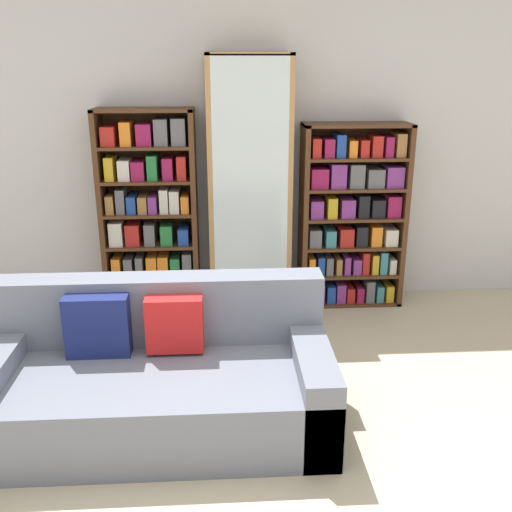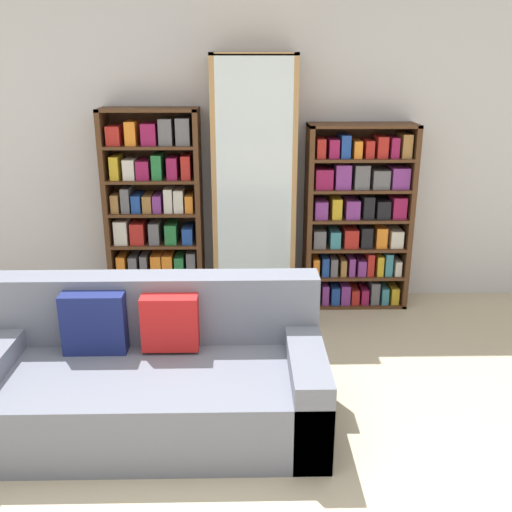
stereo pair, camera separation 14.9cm
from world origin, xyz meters
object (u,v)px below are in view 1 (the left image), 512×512
at_px(couch, 158,381).
at_px(display_cabinet, 249,187).
at_px(bookshelf_right, 353,217).
at_px(bookshelf_left, 150,215).
at_px(wine_bottle, 305,310).

bearing_deg(couch, display_cabinet, 70.14).
distance_m(couch, bookshelf_right, 2.29).
height_order(display_cabinet, bookshelf_right, display_cabinet).
xyz_separation_m(bookshelf_left, display_cabinet, (0.81, -0.02, 0.22)).
bearing_deg(display_cabinet, bookshelf_left, 178.87).
bearing_deg(bookshelf_left, bookshelf_right, -0.01).
distance_m(couch, bookshelf_left, 1.79).
height_order(bookshelf_left, display_cabinet, display_cabinet).
bearing_deg(couch, bookshelf_right, 49.11).
height_order(couch, wine_bottle, couch).
bearing_deg(bookshelf_left, display_cabinet, -1.13).
distance_m(couch, display_cabinet, 1.93).
distance_m(bookshelf_left, wine_bottle, 1.47).
height_order(display_cabinet, wine_bottle, display_cabinet).
bearing_deg(display_cabinet, wine_bottle, -51.21).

